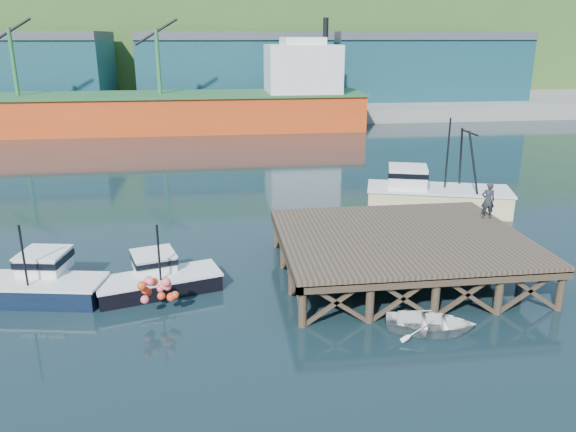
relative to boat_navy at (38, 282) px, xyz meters
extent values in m
plane|color=black|center=(11.78, 0.43, -0.77)|extent=(300.00, 300.00, 0.00)
cube|color=brown|center=(17.28, 0.43, 1.23)|extent=(12.00, 10.00, 0.25)
cube|color=#473828|center=(17.28, -4.42, 0.98)|extent=(12.00, 0.30, 0.35)
cylinder|color=#473828|center=(11.58, -4.27, 0.03)|extent=(0.36, 0.36, 2.60)
cylinder|color=#473828|center=(22.98, -4.27, 0.03)|extent=(0.36, 0.36, 2.60)
cylinder|color=#473828|center=(11.58, 5.13, 0.03)|extent=(0.36, 0.36, 2.60)
cylinder|color=#473828|center=(22.98, 5.13, 0.03)|extent=(0.36, 0.36, 2.60)
cube|color=gray|center=(11.78, 70.43, 0.23)|extent=(160.00, 40.00, 2.00)
cube|color=#1A5056|center=(11.78, 65.43, 5.73)|extent=(28.00, 16.00, 9.00)
cube|color=#1A5056|center=(41.78, 65.43, 5.73)|extent=(30.00, 16.00, 9.00)
cube|color=#DF4415|center=(-0.22, 48.43, 1.43)|extent=(55.00, 9.50, 4.40)
cube|color=#26592D|center=(-0.22, 48.43, 3.73)|extent=(55.50, 10.00, 0.30)
cube|color=silver|center=(19.78, 48.43, 6.73)|extent=(9.00, 9.00, 6.00)
cube|color=silver|center=(19.78, 48.43, 10.03)|extent=(5.00, 7.00, 1.20)
cylinder|color=black|center=(22.78, 48.43, 11.73)|extent=(0.70, 0.70, 2.50)
cube|color=#2D511E|center=(11.78, 100.43, 10.23)|extent=(220.00, 50.00, 22.00)
cube|color=black|center=(-0.05, -0.28, -0.30)|extent=(6.29, 3.22, 0.93)
cube|color=silver|center=(-0.05, -0.28, 0.18)|extent=(6.42, 3.29, 0.12)
cube|color=silver|center=(0.14, 0.79, 0.63)|extent=(2.28, 2.28, 0.93)
cube|color=black|center=(0.14, 0.79, 0.83)|extent=(2.40, 2.40, 0.31)
cylinder|color=black|center=(-0.16, -0.87, 1.61)|extent=(0.10, 0.10, 2.90)
cube|color=black|center=(5.41, -0.14, -0.38)|extent=(5.94, 3.52, 0.77)
cube|color=silver|center=(5.41, -0.14, 0.02)|extent=(6.06, 3.59, 0.10)
cube|color=silver|center=(5.14, 0.83, 0.39)|extent=(2.29, 2.29, 0.77)
cube|color=black|center=(5.14, 0.83, 0.56)|extent=(2.42, 2.42, 0.26)
cylinder|color=black|center=(5.57, -0.68, 1.38)|extent=(0.10, 0.10, 2.75)
sphere|color=#FB5C65|center=(5.29, -2.54, 0.18)|extent=(0.36, 0.36, 0.36)
sphere|color=#FB5C65|center=(6.06, -2.37, 0.35)|extent=(0.36, 0.36, 0.36)
sphere|color=red|center=(5.71, -2.80, 0.52)|extent=(0.36, 0.36, 0.36)
cube|color=beige|center=(23.31, 10.52, 0.00)|extent=(9.92, 5.83, 1.54)
cube|color=silver|center=(23.31, 10.52, 0.81)|extent=(10.13, 6.04, 0.13)
cube|color=silver|center=(21.18, 10.52, 1.53)|extent=(3.14, 3.03, 1.54)
cube|color=black|center=(21.18, 10.52, 1.87)|extent=(3.25, 3.13, 0.34)
cylinder|color=black|center=(23.73, 10.52, 3.07)|extent=(0.12, 0.12, 5.12)
imported|color=white|center=(16.68, -5.37, -0.39)|extent=(4.19, 3.48, 0.75)
imported|color=#212129|center=(22.68, 2.39, 2.34)|extent=(0.79, 0.59, 1.98)
camera|label=1|loc=(8.25, -24.80, 10.72)|focal=35.00mm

